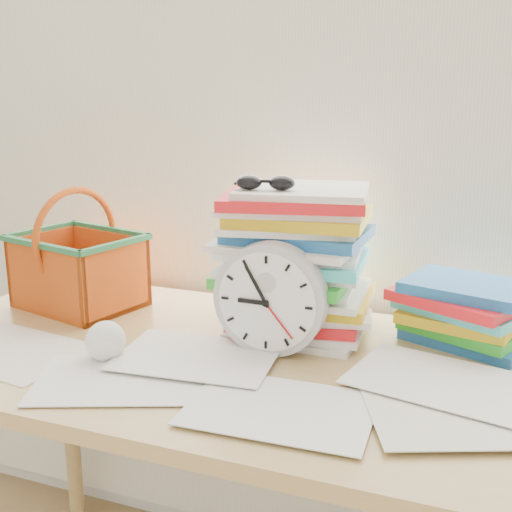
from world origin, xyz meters
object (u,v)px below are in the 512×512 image
at_px(paper_stack, 296,261).
at_px(basket, 77,249).
at_px(clock, 271,299).
at_px(desk, 234,390).
at_px(book_stack, 463,313).

relative_size(paper_stack, basket, 1.12).
relative_size(paper_stack, clock, 1.41).
bearing_deg(clock, basket, 168.35).
xyz_separation_m(desk, clock, (0.06, 0.04, 0.19)).
relative_size(desk, clock, 6.20).
bearing_deg(basket, desk, -3.43).
xyz_separation_m(desk, paper_stack, (0.07, 0.17, 0.23)).
bearing_deg(desk, clock, 30.95).
xyz_separation_m(desk, basket, (-0.47, 0.15, 0.22)).
height_order(paper_stack, basket, paper_stack).
distance_m(paper_stack, book_stack, 0.36).
bearing_deg(desk, paper_stack, 67.49).
height_order(desk, basket, basket).
bearing_deg(basket, paper_stack, 16.66).
distance_m(paper_stack, clock, 0.14).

